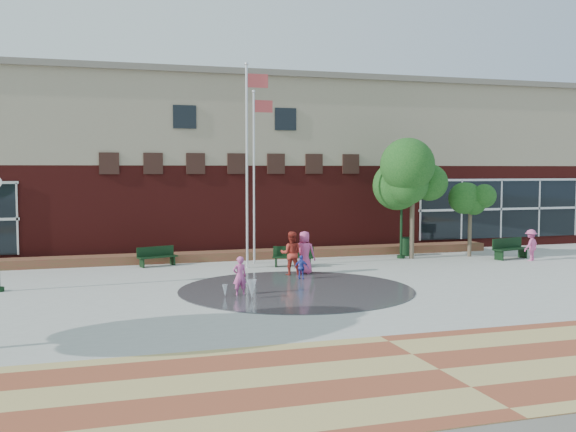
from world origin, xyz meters
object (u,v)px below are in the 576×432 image
object	(u,v)px
child_splash	(240,276)
bench_left	(157,260)
flagpole_left	(248,154)
trash_can	(406,247)
flagpole_right	(255,167)

from	to	relation	value
child_splash	bench_left	bearing A→B (deg)	-83.10
flagpole_left	bench_left	distance (m)	6.23
trash_can	flagpole_left	bearing A→B (deg)	-168.97
flagpole_left	trash_can	distance (m)	9.72
flagpole_right	bench_left	size ratio (longest dim) A/B	4.32
flagpole_left	trash_can	size ratio (longest dim) A/B	9.33
flagpole_right	bench_left	distance (m)	6.04
trash_can	bench_left	bearing A→B (deg)	179.67
child_splash	trash_can	bearing A→B (deg)	-150.00
flagpole_right	bench_left	world-z (taller)	flagpole_right
bench_left	trash_can	distance (m)	12.21
bench_left	child_splash	world-z (taller)	child_splash
flagpole_left	flagpole_right	xyz separation A→B (m)	(0.65, 1.34, -0.55)
flagpole_right	trash_can	xyz separation A→B (m)	(7.81, 0.31, -3.93)
flagpole_left	trash_can	bearing A→B (deg)	9.96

